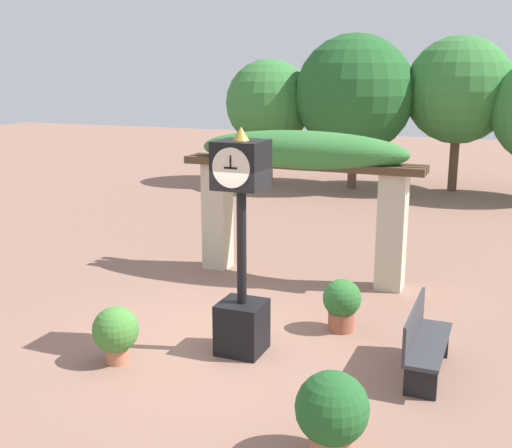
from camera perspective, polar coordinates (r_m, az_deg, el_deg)
ground_plane at (r=9.17m, az=-2.49°, el=-10.45°), size 60.00×60.00×0.00m
pedestal_clock at (r=8.39m, az=-1.29°, el=-2.17°), size 0.61×0.66×3.03m
pergola at (r=11.45m, az=4.02°, el=5.04°), size 4.37×1.06×2.69m
potted_plant_near_left at (r=8.60m, az=-12.36°, el=-9.33°), size 0.60×0.60×0.76m
potted_plant_near_right at (r=6.52m, az=6.77°, el=-16.32°), size 0.73×0.73×0.90m
potted_plant_far_left at (r=9.48m, az=7.64°, el=-6.94°), size 0.56×0.56×0.78m
park_bench at (r=8.36m, az=14.67°, el=-10.09°), size 0.42×1.52×0.89m
tree_line at (r=20.60m, az=13.15°, el=10.83°), size 11.44×4.31×4.85m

